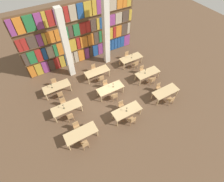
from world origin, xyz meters
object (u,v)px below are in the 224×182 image
at_px(reading_table_3, 67,108).
at_px(chair_12, 60,95).
at_px(reading_table_1, 127,111).
at_px(chair_11, 142,70).
at_px(chair_9, 106,85).
at_px(desk_lamp_0, 127,109).
at_px(pillar_left, 66,46).
at_px(desk_lamp_2, 113,85).
at_px(chair_1, 77,127).
at_px(desk_lamp_3, 146,70).
at_px(reading_table_8, 131,58).
at_px(reading_table_0, 81,133).
at_px(chair_2, 132,120).
at_px(reading_table_7, 97,72).
at_px(chair_16, 136,64).
at_px(chair_17, 127,56).
at_px(chair_7, 63,103).
at_px(desk_lamp_5, 132,55).
at_px(pillar_center, 106,33).
at_px(chair_14, 101,78).
at_px(chair_5, 159,88).
at_px(chair_4, 171,100).
at_px(chair_0, 85,144).
at_px(desk_lamp_1, 63,106).
at_px(chair_15, 94,69).
at_px(chair_3, 121,106).
at_px(reading_table_5, 147,73).
at_px(chair_10, 152,80).
at_px(desk_lamp_4, 51,85).
at_px(reading_table_6, 57,87).
at_px(chair_13, 55,83).
at_px(chair_6, 70,117).
at_px(reading_table_4, 110,88).

xyz_separation_m(reading_table_3, chair_12, (0.02, 1.61, -0.19)).
height_order(reading_table_1, chair_11, chair_11).
bearing_deg(chair_9, desk_lamp_0, 89.19).
relative_size(pillar_left, desk_lamp_2, 15.05).
relative_size(pillar_left, chair_1, 6.70).
distance_m(desk_lamp_0, desk_lamp_2, 2.49).
relative_size(pillar_left, desk_lamp_3, 12.34).
height_order(chair_12, reading_table_8, chair_12).
xyz_separation_m(reading_table_0, chair_2, (3.54, -0.73, -0.19)).
bearing_deg(reading_table_7, pillar_left, 137.63).
bearing_deg(chair_16, chair_11, -86.71).
bearing_deg(chair_17, reading_table_7, 12.49).
xyz_separation_m(chair_7, desk_lamp_5, (7.27, 1.63, 0.61)).
distance_m(pillar_center, chair_14, 3.87).
height_order(chair_5, chair_7, same).
xyz_separation_m(desk_lamp_0, chair_4, (3.64, -0.67, -0.55)).
bearing_deg(chair_0, desk_lamp_1, 94.53).
height_order(reading_table_1, chair_15, chair_15).
distance_m(chair_7, desk_lamp_5, 7.48).
bearing_deg(reading_table_0, chair_3, 11.44).
height_order(desk_lamp_0, chair_14, desk_lamp_0).
bearing_deg(reading_table_5, chair_4, -91.70).
bearing_deg(reading_table_1, chair_10, 24.78).
distance_m(reading_table_3, desk_lamp_2, 3.94).
relative_size(reading_table_1, desk_lamp_4, 5.17).
relative_size(desk_lamp_1, desk_lamp_3, 0.91).
relative_size(chair_4, chair_17, 1.00).
relative_size(chair_3, desk_lamp_3, 1.84).
bearing_deg(chair_5, desk_lamp_5, -90.08).
bearing_deg(desk_lamp_5, reading_table_6, -179.85).
height_order(chair_5, reading_table_8, chair_5).
bearing_deg(chair_13, chair_6, 89.31).
relative_size(desk_lamp_4, reading_table_7, 0.19).
height_order(reading_table_5, reading_table_6, same).
bearing_deg(pillar_center, chair_3, -107.91).
relative_size(reading_table_4, chair_15, 2.40).
bearing_deg(reading_table_4, chair_14, 90.82).
bearing_deg(reading_table_6, chair_4, -36.99).
distance_m(chair_4, desk_lamp_5, 5.50).
height_order(reading_table_3, chair_15, chair_15).
distance_m(chair_2, chair_7, 5.33).
bearing_deg(pillar_center, reading_table_7, -138.68).
height_order(reading_table_1, chair_5, chair_5).
bearing_deg(desk_lamp_5, chair_14, -168.04).
bearing_deg(desk_lamp_2, desk_lamp_3, 0.30).
bearing_deg(chair_13, reading_table_3, 89.69).
bearing_deg(chair_11, desk_lamp_4, -11.92).
relative_size(reading_table_5, desk_lamp_5, 4.36).
bearing_deg(reading_table_5, desk_lamp_2, 179.69).
distance_m(chair_9, chair_13, 4.28).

